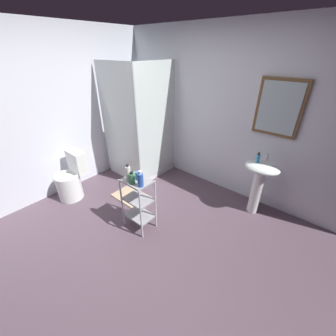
# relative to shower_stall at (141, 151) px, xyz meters

# --- Properties ---
(ground_plane) EXTENTS (4.20, 4.20, 0.02)m
(ground_plane) POSITION_rel_shower_stall_xyz_m (1.20, -1.23, -0.47)
(ground_plane) COLOR #56444F
(wall_back) EXTENTS (4.20, 0.14, 2.50)m
(wall_back) POSITION_rel_shower_stall_xyz_m (1.21, 0.62, 0.79)
(wall_back) COLOR white
(wall_back) RESTS_ON ground_plane
(wall_left) EXTENTS (0.10, 4.20, 2.50)m
(wall_left) POSITION_rel_shower_stall_xyz_m (-0.65, -1.23, 0.79)
(wall_left) COLOR silver
(wall_left) RESTS_ON ground_plane
(shower_stall) EXTENTS (0.92, 0.92, 2.00)m
(shower_stall) POSITION_rel_shower_stall_xyz_m (0.00, 0.00, 0.00)
(shower_stall) COLOR white
(shower_stall) RESTS_ON ground_plane
(pedestal_sink) EXTENTS (0.46, 0.37, 0.81)m
(pedestal_sink) POSITION_rel_shower_stall_xyz_m (2.10, 0.29, 0.12)
(pedestal_sink) COLOR white
(pedestal_sink) RESTS_ON ground_plane
(sink_faucet) EXTENTS (0.03, 0.03, 0.10)m
(sink_faucet) POSITION_rel_shower_stall_xyz_m (2.10, 0.41, 0.40)
(sink_faucet) COLOR silver
(sink_faucet) RESTS_ON pedestal_sink
(toilet) EXTENTS (0.37, 0.49, 0.76)m
(toilet) POSITION_rel_shower_stall_xyz_m (-0.28, -1.26, -0.15)
(toilet) COLOR white
(toilet) RESTS_ON ground_plane
(storage_cart) EXTENTS (0.38, 0.28, 0.74)m
(storage_cart) POSITION_rel_shower_stall_xyz_m (1.04, -1.02, -0.03)
(storage_cart) COLOR silver
(storage_cart) RESTS_ON ground_plane
(hand_soap_bottle) EXTENTS (0.05, 0.05, 0.14)m
(hand_soap_bottle) POSITION_rel_shower_stall_xyz_m (2.03, 0.27, 0.41)
(hand_soap_bottle) COLOR #389ED1
(hand_soap_bottle) RESTS_ON pedestal_sink
(shampoo_bottle_blue) EXTENTS (0.07, 0.07, 0.21)m
(shampoo_bottle_blue) POSITION_rel_shower_stall_xyz_m (1.17, -1.07, 0.37)
(shampoo_bottle_blue) COLOR blue
(shampoo_bottle_blue) RESTS_ON storage_cart
(lotion_bottle_white) EXTENTS (0.06, 0.06, 0.22)m
(lotion_bottle_white) POSITION_rel_shower_stall_xyz_m (0.97, -1.08, 0.38)
(lotion_bottle_white) COLOR white
(lotion_bottle_white) RESTS_ON storage_cart
(body_wash_bottle_green) EXTENTS (0.07, 0.07, 0.16)m
(body_wash_bottle_green) POSITION_rel_shower_stall_xyz_m (1.05, -1.10, 0.35)
(body_wash_bottle_green) COLOR #3B8A51
(body_wash_bottle_green) RESTS_ON storage_cart
(rinse_cup) EXTENTS (0.07, 0.07, 0.11)m
(rinse_cup) POSITION_rel_shower_stall_xyz_m (1.04, -0.99, 0.33)
(rinse_cup) COLOR #3870B2
(rinse_cup) RESTS_ON storage_cart
(bath_mat) EXTENTS (0.60, 0.40, 0.02)m
(bath_mat) POSITION_rel_shower_stall_xyz_m (0.46, -0.68, -0.45)
(bath_mat) COLOR tan
(bath_mat) RESTS_ON ground_plane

